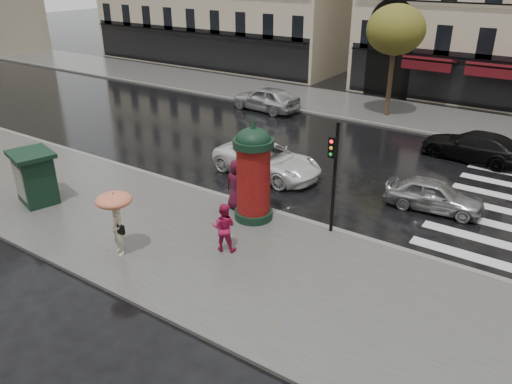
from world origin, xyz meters
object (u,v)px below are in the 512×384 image
Objects in this scene: car_silver at (434,195)px; car_black at (474,146)px; morris_column at (253,171)px; car_white at (267,160)px; woman_red at (224,227)px; woman_umbrella at (116,214)px; car_far_silver at (266,99)px; traffic_light at (334,168)px; man_burgundy at (237,184)px; newsstand at (35,177)px.

car_black is (0.02, 6.47, 0.08)m from car_silver.
morris_column is 0.77× the size of car_white.
car_white is at bearing -91.89° from woman_red.
woman_umbrella reaches higher than car_far_silver.
traffic_light is 0.79× the size of car_white.
car_far_silver is at bearing 52.62° from car_silver.
traffic_light reaches higher than woman_red.
car_silver is 6.47m from car_black.
man_burgundy is 14.35m from car_far_silver.
woman_umbrella is at bearing 22.58° from car_far_silver.
newsstand is 0.41× the size of car_white.
car_silver is at bearing 62.43° from car_far_silver.
newsstand is at bearing -155.20° from morris_column.
woman_red is 3.08m from man_burgundy.
car_black is at bearing -5.32° from car_silver.
woman_umbrella reaches higher than car_silver.
woman_red is 4.15m from traffic_light.
car_white is (-7.23, -0.67, 0.08)m from car_silver.
car_silver is (6.23, 4.34, -0.49)m from man_burgundy.
morris_column is 0.85× the size of car_far_silver.
woman_red is 0.42× the size of morris_column.
man_burgundy is at bearing 33.24° from car_far_silver.
car_silver is at bearing 50.82° from woman_umbrella.
man_burgundy is at bearing -84.94° from woman_red.
woman_red is at bearing -13.56° from car_black.
woman_red reaches higher than car_silver.
car_far_silver is at bearing 38.37° from car_white.
newsstand reaches higher than car_white.
traffic_light is at bearing -119.94° from car_white.
woman_umbrella is 18.32m from car_far_silver.
traffic_light is at bearing -150.42° from woman_red.
man_burgundy is 4.05m from traffic_light.
woman_umbrella is 0.48× the size of car_far_silver.
car_silver is 15.48m from car_far_silver.
morris_column is 12.38m from car_black.
car_black is at bearing 48.31° from newsstand.
man_burgundy is (1.23, 4.81, -0.46)m from woman_umbrella.
woman_red is 8.40m from newsstand.
morris_column reaches higher than car_silver.
car_silver is at bearing 41.42° from morris_column.
traffic_light is (3.78, 0.32, 1.42)m from man_burgundy.
car_white is 1.04× the size of car_black.
newsstand is 19.74m from car_black.
car_silver is 0.76× the size of car_black.
traffic_light is at bearing 45.59° from car_far_silver.
car_far_silver is at bearing 130.92° from traffic_light.
morris_column reaches higher than woman_umbrella.
morris_column is at bearing -19.41° from car_black.
car_black is (5.29, 11.12, -1.29)m from morris_column.
morris_column reaches higher than man_burgundy.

